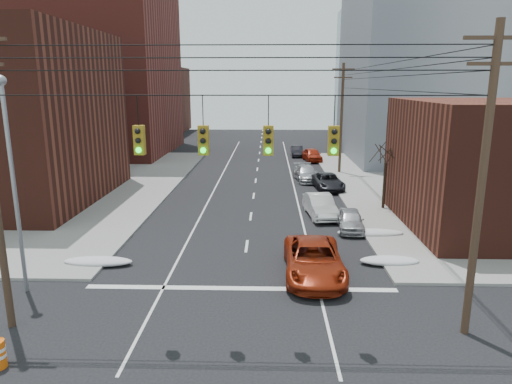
# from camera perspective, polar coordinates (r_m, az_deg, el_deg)

# --- Properties ---
(ground) EXTENTS (160.00, 160.00, 0.00)m
(ground) POSITION_cam_1_polar(r_m,az_deg,el_deg) (15.36, -3.50, -22.37)
(ground) COLOR black
(ground) RESTS_ON ground
(building_brick_tall) EXTENTS (24.00, 20.00, 30.00)m
(building_brick_tall) POSITION_cam_1_polar(r_m,az_deg,el_deg) (65.75, -22.05, 17.69)
(building_brick_tall) COLOR maroon
(building_brick_tall) RESTS_ON ground
(building_brick_far) EXTENTS (22.00, 18.00, 12.00)m
(building_brick_far) POSITION_cam_1_polar(r_m,az_deg,el_deg) (90.65, -16.17, 10.96)
(building_brick_far) COLOR #4C2017
(building_brick_far) RESTS_ON ground
(building_office) EXTENTS (22.00, 20.00, 25.00)m
(building_office) POSITION_cam_1_polar(r_m,az_deg,el_deg) (60.23, 22.68, 15.73)
(building_office) COLOR gray
(building_office) RESTS_ON ground
(building_glass) EXTENTS (20.00, 18.00, 22.00)m
(building_glass) POSITION_cam_1_polar(r_m,az_deg,el_deg) (85.53, 17.60, 14.11)
(building_glass) COLOR gray
(building_glass) RESTS_ON ground
(utility_pole_right) EXTENTS (2.20, 0.28, 11.00)m
(utility_pole_right) POSITION_cam_1_polar(r_m,az_deg,el_deg) (17.35, 26.41, 1.38)
(utility_pole_right) COLOR #473323
(utility_pole_right) RESTS_ON ground
(utility_pole_far) EXTENTS (2.20, 0.28, 11.00)m
(utility_pole_far) POSITION_cam_1_polar(r_m,az_deg,el_deg) (47.09, 10.64, 9.25)
(utility_pole_far) COLOR #473323
(utility_pole_far) RESTS_ON ground
(traffic_signals) EXTENTS (17.00, 0.42, 2.02)m
(traffic_signals) POSITION_cam_1_polar(r_m,az_deg,el_deg) (15.53, -2.56, 6.70)
(traffic_signals) COLOR black
(traffic_signals) RESTS_ON ground
(street_light) EXTENTS (0.44, 0.44, 9.32)m
(street_light) POSITION_cam_1_polar(r_m,az_deg,el_deg) (21.58, -28.22, 2.63)
(street_light) COLOR gray
(street_light) RESTS_ON ground
(bare_tree) EXTENTS (2.09, 2.20, 4.93)m
(bare_tree) POSITION_cam_1_polar(r_m,az_deg,el_deg) (34.13, 15.77, 1.62)
(bare_tree) COLOR black
(bare_tree) RESTS_ON ground
(snow_nw) EXTENTS (3.50, 1.08, 0.42)m
(snow_nw) POSITION_cam_1_polar(r_m,az_deg,el_deg) (24.69, -19.14, -8.19)
(snow_nw) COLOR silver
(snow_nw) RESTS_ON ground
(snow_ne) EXTENTS (3.00, 1.08, 0.42)m
(snow_ne) POSITION_cam_1_polar(r_m,az_deg,el_deg) (24.40, 16.35, -8.25)
(snow_ne) COLOR silver
(snow_ne) RESTS_ON ground
(snow_east_far) EXTENTS (4.00, 1.08, 0.42)m
(snow_east_far) POSITION_cam_1_polar(r_m,az_deg,el_deg) (28.51, 14.10, -4.95)
(snow_east_far) COLOR silver
(snow_east_far) RESTS_ON ground
(red_pickup) EXTENTS (2.76, 5.91, 1.64)m
(red_pickup) POSITION_cam_1_polar(r_m,az_deg,el_deg) (22.09, 7.23, -8.40)
(red_pickup) COLOR maroon
(red_pickup) RESTS_ON ground
(parked_car_a) EXTENTS (1.86, 3.95, 1.31)m
(parked_car_a) POSITION_cam_1_polar(r_m,az_deg,el_deg) (29.27, 11.74, -3.43)
(parked_car_a) COLOR #B3B2B8
(parked_car_a) RESTS_ON ground
(parked_car_b) EXTENTS (2.15, 4.80, 1.53)m
(parked_car_b) POSITION_cam_1_polar(r_m,az_deg,el_deg) (31.83, 8.02, -1.71)
(parked_car_b) COLOR beige
(parked_car_b) RESTS_ON ground
(parked_car_c) EXTENTS (2.67, 5.11, 1.37)m
(parked_car_c) POSITION_cam_1_polar(r_m,az_deg,el_deg) (40.19, 8.98, 1.29)
(parked_car_c) COLOR black
(parked_car_c) RESTS_ON ground
(parked_car_d) EXTENTS (2.49, 5.05, 1.41)m
(parked_car_d) POSITION_cam_1_polar(r_m,az_deg,el_deg) (43.57, 6.30, 2.34)
(parked_car_d) COLOR #ABABB0
(parked_car_d) RESTS_ON ground
(parked_car_e) EXTENTS (2.38, 4.70, 1.53)m
(parked_car_e) POSITION_cam_1_polar(r_m,az_deg,el_deg) (54.78, 7.04, 4.64)
(parked_car_e) COLOR #9A230E
(parked_car_e) RESTS_ON ground
(parked_car_f) EXTENTS (1.45, 4.03, 1.32)m
(parked_car_f) POSITION_cam_1_polar(r_m,az_deg,el_deg) (58.50, 5.12, 5.13)
(parked_car_f) COLOR black
(parked_car_f) RESTS_ON ground
(lot_car_a) EXTENTS (4.07, 1.71, 1.31)m
(lot_car_a) POSITION_cam_1_polar(r_m,az_deg,el_deg) (36.28, -26.25, -1.06)
(lot_car_a) COLOR silver
(lot_car_a) RESTS_ON sidewalk_nw
(lot_car_b) EXTENTS (4.69, 2.35, 1.27)m
(lot_car_b) POSITION_cam_1_polar(r_m,az_deg,el_deg) (45.04, -20.33, 2.05)
(lot_car_b) COLOR #BCBBC1
(lot_car_b) RESTS_ON sidewalk_nw
(lot_car_c) EXTENTS (5.63, 3.60, 1.52)m
(lot_car_c) POSITION_cam_1_polar(r_m,az_deg,el_deg) (37.60, -29.06, -0.73)
(lot_car_c) COLOR black
(lot_car_c) RESTS_ON sidewalk_nw
(lot_car_d) EXTENTS (4.69, 3.26, 1.48)m
(lot_car_d) POSITION_cam_1_polar(r_m,az_deg,el_deg) (43.43, -25.66, 1.30)
(lot_car_d) COLOR #AAAAAF
(lot_car_d) RESTS_ON sidewalk_nw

